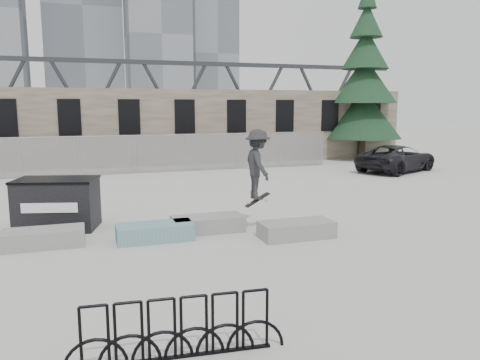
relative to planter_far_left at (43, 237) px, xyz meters
name	(u,v)px	position (x,y,z in m)	size (l,w,h in m)	color
ground	(181,235)	(3.52, -0.03, -0.24)	(120.00, 120.00, 0.00)	#B0B0AB
stone_wall	(128,127)	(3.52, 16.21, 2.01)	(36.00, 2.58, 4.50)	#655B4A
chainlink_fence	(135,154)	(3.52, 12.47, 0.79)	(22.06, 0.06, 2.02)	gray
planter_far_left	(43,237)	(0.00, 0.00, 0.00)	(2.00, 0.90, 0.44)	gray
planter_center_left	(155,231)	(2.78, -0.32, 0.00)	(2.00, 0.90, 0.44)	teal
planter_center_right	(208,223)	(4.33, 0.10, 0.00)	(2.00, 0.90, 0.44)	gray
planter_offset	(297,229)	(6.46, -1.26, 0.00)	(2.00, 0.90, 0.44)	gray
dumpster	(57,204)	(0.27, 1.75, 0.50)	(2.51, 1.88, 1.47)	black
bike_rack	(178,329)	(2.27, -6.35, 0.20)	(3.13, 0.28, 0.90)	black
spruce_tree	(364,87)	(18.66, 14.75, 4.49)	(5.05, 5.05, 11.50)	#38281E
skyline_towers	(88,22)	(2.51, 93.79, 20.55)	(58.00, 28.00, 48.00)	slate
truss_bridge	(176,101)	(13.52, 54.97, 3.89)	(70.00, 3.00, 9.80)	#2D3033
suv	(397,158)	(17.15, 8.87, 0.47)	(2.38, 5.16, 1.43)	black
skateboarder	(258,165)	(5.75, -0.10, 1.65)	(0.76, 1.29, 2.21)	#27282A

